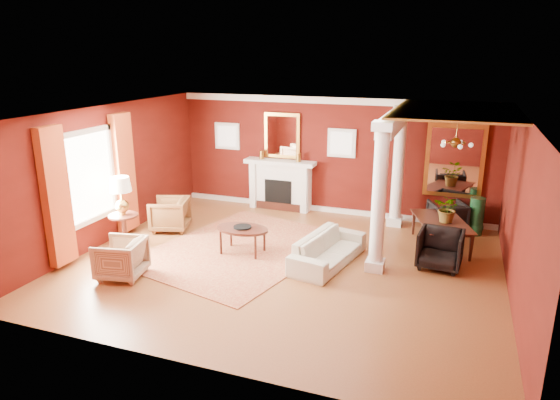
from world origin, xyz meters
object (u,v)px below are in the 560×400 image
at_px(sofa, 328,245).
at_px(coffee_table, 243,230).
at_px(armchair_stripe, 121,257).
at_px(armchair_leopard, 170,213).
at_px(dining_table, 443,226).
at_px(side_table, 122,200).

distance_m(sofa, coffee_table, 1.77).
bearing_deg(armchair_stripe, sofa, 107.96).
bearing_deg(coffee_table, armchair_leopard, 162.10).
height_order(sofa, armchair_stripe, armchair_stripe).
height_order(sofa, dining_table, dining_table).
relative_size(armchair_stripe, side_table, 0.53).
bearing_deg(armchair_stripe, coffee_table, 126.90).
relative_size(armchair_leopard, coffee_table, 0.77).
bearing_deg(sofa, armchair_stripe, 130.24).
distance_m(side_table, dining_table, 6.68).
distance_m(sofa, armchair_stripe, 3.86).
bearing_deg(armchair_leopard, armchair_stripe, -5.43).
height_order(armchair_leopard, coffee_table, armchair_leopard).
height_order(armchair_leopard, dining_table, dining_table).
xyz_separation_m(sofa, coffee_table, (-1.77, -0.09, 0.11)).
xyz_separation_m(sofa, armchair_stripe, (-3.38, -1.88, 0.01)).
relative_size(armchair_leopard, side_table, 0.55).
xyz_separation_m(sofa, side_table, (-4.25, -0.60, 0.63)).
relative_size(armchair_leopard, dining_table, 0.50).
distance_m(sofa, side_table, 4.33).
height_order(sofa, armchair_leopard, armchair_leopard).
bearing_deg(side_table, dining_table, 19.71).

